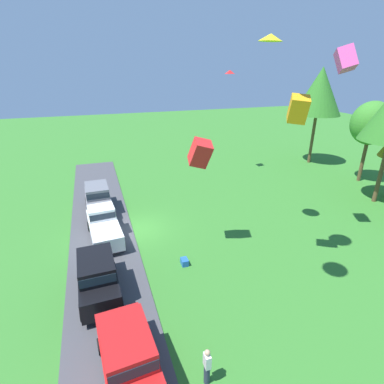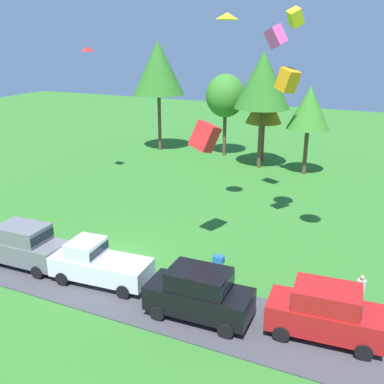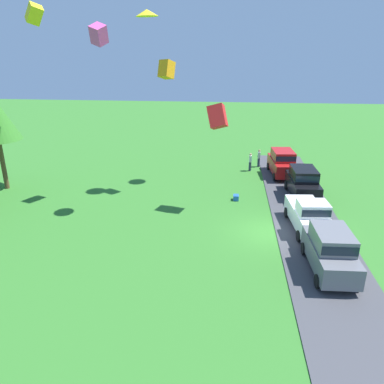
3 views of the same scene
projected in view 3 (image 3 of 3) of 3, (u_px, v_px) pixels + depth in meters
ground_plane at (267, 233)px, 23.46m from camera, size 120.00×120.00×0.00m
pavement_strip at (312, 234)px, 23.20m from camera, size 36.00×4.40×0.06m
car_suv_far_end at (331, 249)px, 18.99m from camera, size 4.66×2.18×2.28m
car_pickup_near_entrance at (309, 215)px, 23.35m from camera, size 5.14×2.36×2.14m
car_suv_mid_row at (303, 181)px, 28.58m from camera, size 4.66×2.17×2.28m
car_suv_by_flagpole at (282, 162)px, 33.48m from camera, size 4.73×2.34×2.28m
person_on_lawn at (259, 158)px, 36.12m from camera, size 0.36×0.24×1.71m
person_beside_suv at (250, 162)px, 34.92m from camera, size 0.36×0.24×1.71m
cooler_box at (236, 198)px, 28.44m from camera, size 0.56×0.40×0.40m
kite_delta_high_left at (147, 13)px, 22.50m from camera, size 1.80×1.80×0.44m
kite_box_low_drifter at (167, 69)px, 27.34m from camera, size 1.51×1.29×1.49m
kite_box_high_right at (34, 14)px, 25.17m from camera, size 1.35×1.60×1.60m
kite_box_over_trees at (217, 117)px, 24.85m from camera, size 1.55×1.50×1.92m
kite_box_topmost at (99, 34)px, 25.07m from camera, size 1.60×1.28×1.65m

